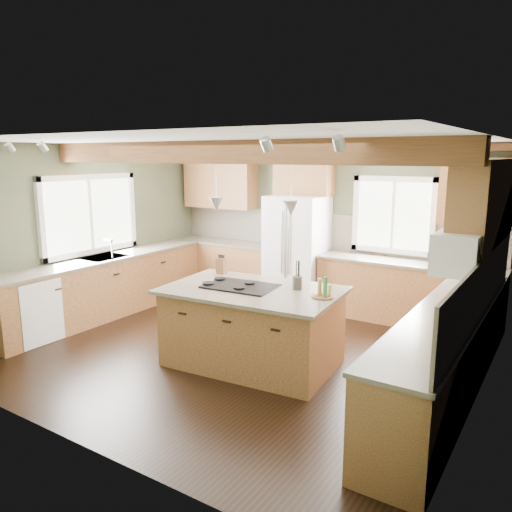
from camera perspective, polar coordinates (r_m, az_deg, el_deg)
The scene contains 37 objects.
floor at distance 6.50m, azimuth -2.08°, elevation -10.57°, with size 5.60×5.60×0.00m, color black.
ceiling at distance 6.03m, azimuth -2.26°, elevation 13.00°, with size 5.60×5.60×0.00m, color silver.
wall_back at distance 8.28m, azimuth 7.80°, elevation 3.46°, with size 5.60×5.60×0.00m, color #485039.
wall_left at distance 8.05m, azimuth -18.77°, elevation 2.72°, with size 5.00×5.00×0.00m, color #485039.
wall_right at distance 5.11m, azimuth 24.58°, elevation -2.46°, with size 5.00×5.00×0.00m, color #485039.
ceiling_beam at distance 5.81m, azimuth -3.79°, elevation 11.76°, with size 5.55×0.26×0.26m, color #522A17.
soffit_trim at distance 8.11m, azimuth 7.73°, elevation 12.09°, with size 5.55×0.20×0.10m, color #522A17.
backsplash_back at distance 8.28m, azimuth 7.74°, elevation 2.83°, with size 5.58×0.03×0.58m, color brown.
backsplash_right at distance 5.18m, azimuth 24.42°, elevation -3.30°, with size 0.03×3.70×0.58m, color brown.
base_cab_back_left at distance 9.08m, azimuth -3.45°, elevation -1.27°, with size 2.02×0.60×0.88m, color brown.
counter_back_left at distance 8.99m, azimuth -3.49°, elevation 1.59°, with size 2.06×0.64×0.04m, color #484035.
base_cab_back_right at distance 7.67m, azimuth 16.81°, elevation -4.14°, with size 2.62×0.60×0.88m, color brown.
counter_back_right at distance 7.56m, azimuth 17.01°, elevation -0.78°, with size 2.66×0.64×0.04m, color #484035.
base_cab_left at distance 8.02m, azimuth -16.76°, elevation -3.46°, with size 0.60×3.70×0.88m, color brown.
counter_left at distance 7.92m, azimuth -16.95°, elevation -0.24°, with size 0.64×3.74×0.04m, color #484035.
base_cab_right at distance 5.46m, azimuth 20.74°, elevation -10.80°, with size 0.60×3.70×0.88m, color brown.
counter_right at distance 5.30m, azimuth 21.09°, elevation -6.18°, with size 0.64×3.74×0.04m, color #484035.
upper_cab_back_left at distance 9.09m, azimuth -4.13°, elevation 8.36°, with size 1.40×0.35×0.90m, color brown.
upper_cab_over_fridge at distance 8.18m, azimuth 5.50°, elevation 9.40°, with size 0.96×0.35×0.70m, color brown.
upper_cab_right at distance 5.92m, azimuth 24.73°, elevation 5.69°, with size 0.35×2.20×0.90m, color brown.
upper_cab_back_corner at distance 7.37m, azimuth 23.86°, elevation 6.70°, with size 0.90×0.35×0.90m, color brown.
window_left at distance 8.03m, azimuth -18.52°, elevation 4.53°, with size 0.04×1.60×1.05m, color white.
window_back at distance 7.82m, azimuth 15.46°, elevation 4.53°, with size 1.10×0.04×1.00m, color white.
sink at distance 7.91m, azimuth -16.95°, elevation -0.21°, with size 0.50×0.65×0.03m, color #262628.
faucet at distance 7.75m, azimuth -16.15°, elevation 0.70°, with size 0.02×0.02×0.28m, color #B2B2B7.
dishwasher at distance 7.28m, azimuth -24.50°, elevation -5.62°, with size 0.60×0.60×0.84m, color white.
oven at distance 4.31m, azimuth 16.72°, elevation -16.84°, with size 0.60×0.72×0.84m, color white.
microwave at distance 5.04m, azimuth 22.27°, elevation 0.46°, with size 0.40×0.70×0.38m, color white.
pendant_left at distance 5.84m, azimuth -4.54°, elevation 5.95°, with size 0.18×0.18×0.16m, color #B2B2B7.
pendant_right at distance 5.40m, azimuth 4.02°, elevation 5.51°, with size 0.18×0.18×0.16m, color #B2B2B7.
refrigerator at distance 8.14m, azimuth 4.67°, elevation 0.53°, with size 0.90×0.74×1.80m, color white.
island at distance 5.93m, azimuth -0.40°, elevation -8.23°, with size 1.89×1.16×0.88m, color olive.
island_top at distance 5.79m, azimuth -0.41°, elevation -3.94°, with size 2.02×1.28×0.04m, color #484035.
cooktop at distance 5.85m, azimuth -1.77°, elevation -3.47°, with size 0.82×0.55×0.02m, color black.
knife_block at distance 6.51m, azimuth -3.96°, elevation -1.13°, with size 0.12×0.09×0.20m, color brown.
utensil_crock at distance 5.75m, azimuth 4.74°, elevation -3.08°, with size 0.11×0.11×0.15m, color #433935.
bottle_tray at distance 5.45m, azimuth 7.64°, elevation -3.58°, with size 0.25×0.25×0.23m, color brown, non-canonical shape.
Camera 1 is at (3.45, -4.94, 2.44)m, focal length 35.00 mm.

